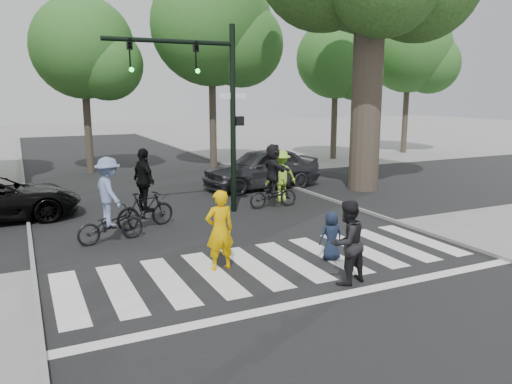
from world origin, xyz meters
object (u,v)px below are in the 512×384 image
(traffic_signal, at_px, (208,93))
(pedestrian_woman, at_px, (220,230))
(cyclist_mid, at_px, (145,196))
(car_grey, at_px, (262,168))
(cyclist_left, at_px, (110,206))
(pedestrian_child, at_px, (331,236))
(pedestrian_adult, at_px, (347,242))
(cyclist_right, at_px, (273,179))

(traffic_signal, height_order, pedestrian_woman, traffic_signal)
(traffic_signal, bearing_deg, pedestrian_woman, -107.78)
(cyclist_mid, bearing_deg, traffic_signal, 19.09)
(traffic_signal, bearing_deg, car_grey, 43.48)
(cyclist_left, bearing_deg, pedestrian_child, -39.73)
(pedestrian_woman, bearing_deg, car_grey, -123.00)
(pedestrian_child, bearing_deg, pedestrian_adult, 73.62)
(cyclist_mid, bearing_deg, pedestrian_woman, -80.76)
(car_grey, bearing_deg, cyclist_mid, -59.52)
(cyclist_right, bearing_deg, pedestrian_adult, -105.10)
(cyclist_mid, bearing_deg, cyclist_left, -138.86)
(pedestrian_adult, distance_m, car_grey, 10.68)
(traffic_signal, height_order, cyclist_mid, traffic_signal)
(traffic_signal, relative_size, cyclist_right, 2.71)
(cyclist_left, height_order, cyclist_right, cyclist_left)
(traffic_signal, bearing_deg, pedestrian_adult, -86.23)
(pedestrian_adult, height_order, cyclist_left, cyclist_left)
(pedestrian_child, relative_size, cyclist_mid, 0.50)
(traffic_signal, relative_size, car_grey, 1.22)
(pedestrian_child, relative_size, cyclist_left, 0.52)
(cyclist_right, bearing_deg, traffic_signal, 179.27)
(pedestrian_woman, bearing_deg, cyclist_right, -129.65)
(pedestrian_child, relative_size, pedestrian_adult, 0.67)
(traffic_signal, xyz_separation_m, cyclist_mid, (-2.29, -0.79, -2.94))
(pedestrian_woman, distance_m, pedestrian_child, 2.68)
(pedestrian_adult, distance_m, cyclist_right, 7.12)
(cyclist_left, height_order, cyclist_mid, cyclist_mid)
(pedestrian_woman, distance_m, pedestrian_adult, 2.80)
(pedestrian_adult, distance_m, cyclist_left, 6.42)
(pedestrian_woman, distance_m, cyclist_left, 3.69)
(pedestrian_woman, bearing_deg, cyclist_mid, -82.19)
(traffic_signal, xyz_separation_m, cyclist_left, (-3.45, -1.81, -2.91))
(cyclist_right, bearing_deg, pedestrian_woman, -128.21)
(car_grey, bearing_deg, cyclist_right, -24.72)
(pedestrian_woman, xyz_separation_m, pedestrian_adult, (2.06, -1.90, -0.03))
(pedestrian_woman, relative_size, car_grey, 0.37)
(cyclist_left, relative_size, cyclist_mid, 0.97)
(cyclist_left, bearing_deg, pedestrian_adult, -52.52)
(cyclist_mid, bearing_deg, pedestrian_adult, -65.83)
(traffic_signal, distance_m, cyclist_left, 4.86)
(cyclist_left, relative_size, cyclist_right, 1.03)
(cyclist_right, bearing_deg, pedestrian_child, -103.31)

